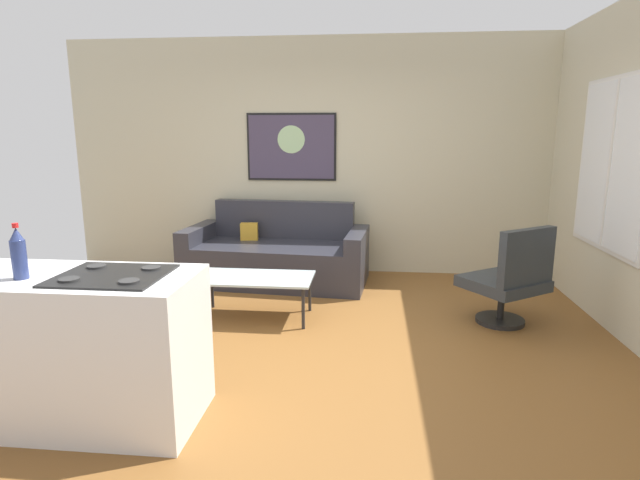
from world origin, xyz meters
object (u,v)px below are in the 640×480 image
(armchair, at_px, (510,279))
(couch, at_px, (277,256))
(soda_bottle_2, at_px, (19,254))
(wall_painting, at_px, (291,147))
(coffee_table, at_px, (254,280))

(armchair, bearing_deg, couch, 153.22)
(armchair, height_order, soda_bottle_2, soda_bottle_2)
(soda_bottle_2, xyz_separation_m, wall_painting, (0.96, 3.61, 0.49))
(wall_painting, bearing_deg, coffee_table, -92.72)
(couch, relative_size, soda_bottle_2, 6.72)
(couch, distance_m, soda_bottle_2, 3.27)
(soda_bottle_2, bearing_deg, couch, 74.37)
(armchair, xyz_separation_m, soda_bottle_2, (-3.17, -1.91, 0.60))
(armchair, distance_m, soda_bottle_2, 3.75)
(coffee_table, height_order, armchair, armchair)
(coffee_table, xyz_separation_m, armchair, (2.29, 0.04, 0.07))
(couch, relative_size, coffee_table, 1.97)
(couch, height_order, coffee_table, couch)
(coffee_table, xyz_separation_m, wall_painting, (0.08, 1.73, 1.16))
(couch, distance_m, armchair, 2.59)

